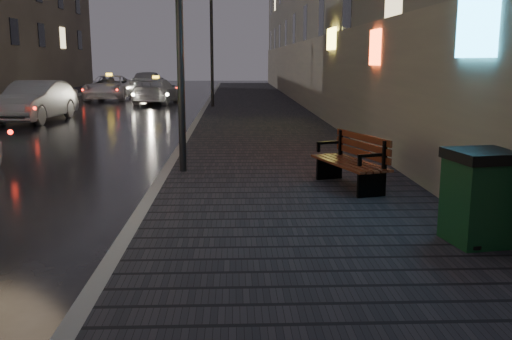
{
  "coord_description": "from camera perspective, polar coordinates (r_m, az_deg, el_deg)",
  "views": [
    {
      "loc": [
        2.87,
        -5.16,
        2.32
      ],
      "look_at": [
        3.16,
        2.43,
        0.85
      ],
      "focal_mm": 40.0,
      "sensor_mm": 36.0,
      "label": 1
    }
  ],
  "objects": [
    {
      "name": "trash_bin",
      "position": [
        7.31,
        21.51,
        -2.46
      ],
      "size": [
        0.85,
        0.85,
        1.13
      ],
      "rotation": [
        0.0,
        0.0,
        0.16
      ],
      "color": "#0D3218",
      "rests_on": "sidewalk"
    },
    {
      "name": "curb",
      "position": [
        26.29,
        -5.2,
        6.02
      ],
      "size": [
        0.2,
        58.0,
        0.15
      ],
      "primitive_type": "cube",
      "color": "slate",
      "rests_on": "ground"
    },
    {
      "name": "lamp_far",
      "position": [
        27.2,
        -4.46,
        13.39
      ],
      "size": [
        0.36,
        0.36,
        5.28
      ],
      "color": "black",
      "rests_on": "sidewalk"
    },
    {
      "name": "sidewalk",
      "position": [
        26.27,
        0.06,
        6.06
      ],
      "size": [
        4.6,
        58.0,
        0.15
      ],
      "primitive_type": "cube",
      "color": "black",
      "rests_on": "ground"
    },
    {
      "name": "building_far_c",
      "position": [
        47.2,
        -23.2,
        13.97
      ],
      "size": [
        6.0,
        22.0,
        11.0
      ],
      "primitive_type": "cube",
      "color": "#6B6051",
      "rests_on": "ground"
    },
    {
      "name": "car_far",
      "position": [
        40.15,
        -10.72,
        8.62
      ],
      "size": [
        2.04,
        4.82,
        1.63
      ],
      "primitive_type": "imported",
      "rotation": [
        0.0,
        0.0,
        3.12
      ],
      "color": "#999AA0",
      "rests_on": "ground"
    },
    {
      "name": "bench",
      "position": [
        9.96,
        9.68,
        0.91
      ],
      "size": [
        1.13,
        1.9,
        0.92
      ],
      "rotation": [
        0.0,
        0.0,
        0.3
      ],
      "color": "black",
      "rests_on": "sidewalk"
    },
    {
      "name": "car_left_mid",
      "position": [
        23.42,
        -21.18,
        6.43
      ],
      "size": [
        2.04,
        4.8,
        1.54
      ],
      "primitive_type": "imported",
      "rotation": [
        0.0,
        0.0,
        -0.09
      ],
      "color": "gray",
      "rests_on": "ground"
    },
    {
      "name": "taxi_mid",
      "position": [
        31.46,
        -9.94,
        7.8
      ],
      "size": [
        2.35,
        4.8,
        1.34
      ],
      "primitive_type": "imported",
      "rotation": [
        0.0,
        0.0,
        3.04
      ],
      "color": "silver",
      "rests_on": "ground"
    },
    {
      "name": "taxi_far",
      "position": [
        35.19,
        -14.42,
        8.0
      ],
      "size": [
        2.4,
        5.11,
        1.42
      ],
      "primitive_type": "imported",
      "rotation": [
        0.0,
        0.0,
        -0.01
      ],
      "color": "silver",
      "rests_on": "ground"
    },
    {
      "name": "curb_far",
      "position": [
        28.19,
        -23.66,
        5.48
      ],
      "size": [
        0.2,
        58.0,
        0.15
      ],
      "primitive_type": "cube",
      "color": "slate",
      "rests_on": "ground"
    }
  ]
}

